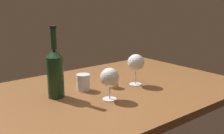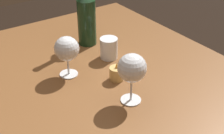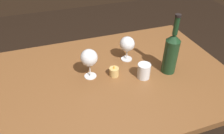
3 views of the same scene
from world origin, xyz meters
The scene contains 6 objects.
dining_table centered at (0.00, 0.00, 0.65)m, with size 1.30×0.90×0.74m.
wine_glass_left centered at (0.11, -0.03, 0.86)m, with size 0.09×0.09×0.17m.
wine_glass_right centered at (-0.14, -0.12, 0.84)m, with size 0.09×0.09×0.15m.
wine_bottle centered at (-0.31, 0.06, 0.86)m, with size 0.08×0.08×0.33m.
water_tumbler centered at (-0.16, 0.06, 0.78)m, with size 0.07×0.07×0.08m.
votive_candle centered at (-0.01, 0.00, 0.76)m, with size 0.05×0.05×0.07m.
Camera 2 is at (0.72, -0.53, 1.35)m, focal length 49.72 mm.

